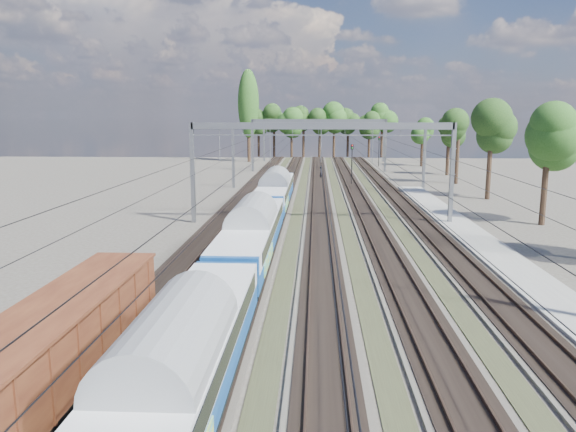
{
  "coord_description": "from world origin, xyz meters",
  "views": [
    {
      "loc": [
        -0.45,
        -19.7,
        9.6
      ],
      "look_at": [
        -2.33,
        18.12,
        2.8
      ],
      "focal_mm": 35.0,
      "sensor_mm": 36.0,
      "label": 1
    }
  ],
  "objects_px": {
    "freight_boxcar": "(66,338)",
    "signal_far": "(379,148)",
    "emu_train": "(252,229)",
    "signal_near": "(352,159)",
    "worker": "(321,173)"
  },
  "relations": [
    {
      "from": "signal_near",
      "to": "signal_far",
      "type": "relative_size",
      "value": 0.99
    },
    {
      "from": "freight_boxcar",
      "to": "signal_near",
      "type": "bearing_deg",
      "value": 77.34
    },
    {
      "from": "emu_train",
      "to": "worker",
      "type": "relative_size",
      "value": 31.46
    },
    {
      "from": "emu_train",
      "to": "signal_far",
      "type": "bearing_deg",
      "value": 77.59
    },
    {
      "from": "emu_train",
      "to": "signal_far",
      "type": "height_order",
      "value": "signal_far"
    },
    {
      "from": "emu_train",
      "to": "signal_near",
      "type": "relative_size",
      "value": 10.79
    },
    {
      "from": "emu_train",
      "to": "signal_near",
      "type": "distance_m",
      "value": 44.29
    },
    {
      "from": "signal_near",
      "to": "emu_train",
      "type": "bearing_deg",
      "value": -121.07
    },
    {
      "from": "worker",
      "to": "signal_near",
      "type": "bearing_deg",
      "value": -135.24
    },
    {
      "from": "freight_boxcar",
      "to": "signal_near",
      "type": "relative_size",
      "value": 2.28
    },
    {
      "from": "freight_boxcar",
      "to": "signal_far",
      "type": "xyz_separation_m",
      "value": [
        20.5,
        89.75,
        1.58
      ]
    },
    {
      "from": "signal_near",
      "to": "freight_boxcar",
      "type": "bearing_deg",
      "value": -121.92
    },
    {
      "from": "freight_boxcar",
      "to": "signal_far",
      "type": "height_order",
      "value": "signal_far"
    },
    {
      "from": "emu_train",
      "to": "signal_near",
      "type": "bearing_deg",
      "value": 78.2
    },
    {
      "from": "signal_near",
      "to": "signal_far",
      "type": "bearing_deg",
      "value": 57.45
    }
  ]
}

